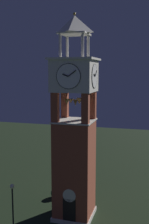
# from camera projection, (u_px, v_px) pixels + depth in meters

# --- Properties ---
(ground) EXTENTS (80.00, 80.00, 0.00)m
(ground) POSITION_uv_depth(u_px,v_px,m) (74.00, 216.00, 24.74)
(ground) COLOR black
(clock_tower) EXTENTS (3.68, 3.68, 17.29)m
(clock_tower) POSITION_uv_depth(u_px,v_px,m) (75.00, 137.00, 23.74)
(clock_tower) COLOR brown
(clock_tower) RESTS_ON ground
(lamp_post) EXTENTS (0.36, 0.36, 3.99)m
(lamp_post) POSITION_uv_depth(u_px,v_px,m) (13.00, 199.00, 21.79)
(lamp_post) COLOR black
(lamp_post) RESTS_ON ground
(shrub_near_entry) EXTENTS (1.02, 1.02, 0.95)m
(shrub_near_entry) POSITION_uv_depth(u_px,v_px,m) (56.00, 193.00, 28.26)
(shrub_near_entry) COLOR #336638
(shrub_near_entry) RESTS_ON ground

